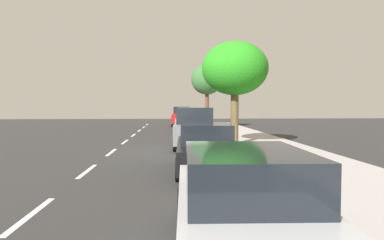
# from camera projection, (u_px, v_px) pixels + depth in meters

# --- Properties ---
(ground) EXTENTS (71.79, 71.79, 0.00)m
(ground) POSITION_uv_depth(u_px,v_px,m) (179.00, 151.00, 15.20)
(ground) COLOR #2E2E2E
(sidewalk) EXTENTS (4.43, 44.87, 0.12)m
(sidewalk) POSITION_uv_depth(u_px,v_px,m) (266.00, 149.00, 15.44)
(sidewalk) COLOR #ABA5A5
(sidewalk) RESTS_ON ground
(curb_edge) EXTENTS (0.16, 44.87, 0.12)m
(curb_edge) POSITION_uv_depth(u_px,v_px,m) (218.00, 149.00, 15.30)
(curb_edge) COLOR gray
(curb_edge) RESTS_ON ground
(lane_stripe_centre) EXTENTS (0.14, 44.20, 0.01)m
(lane_stripe_centre) POSITION_uv_depth(u_px,v_px,m) (111.00, 152.00, 14.68)
(lane_stripe_centre) COLOR white
(lane_stripe_centre) RESTS_ON ground
(lane_stripe_bike_edge) EXTENTS (0.12, 44.87, 0.01)m
(lane_stripe_bike_edge) POSITION_uv_depth(u_px,v_px,m) (186.00, 151.00, 15.22)
(lane_stripe_bike_edge) COLOR white
(lane_stripe_bike_edge) RESTS_ON ground
(parked_sedan_silver_second) EXTENTS (1.96, 4.46, 1.52)m
(parked_sedan_silver_second) POSITION_uv_depth(u_px,v_px,m) (245.00, 207.00, 4.35)
(parked_sedan_silver_second) COLOR #B7BABF
(parked_sedan_silver_second) RESTS_ON ground
(parked_sedan_black_mid) EXTENTS (1.95, 4.46, 1.52)m
(parked_sedan_black_mid) POSITION_uv_depth(u_px,v_px,m) (205.00, 148.00, 10.44)
(parked_sedan_black_mid) COLOR black
(parked_sedan_black_mid) RESTS_ON ground
(parked_suv_grey_far) EXTENTS (2.17, 4.80, 1.99)m
(parked_suv_grey_far) POSITION_uv_depth(u_px,v_px,m) (194.00, 127.00, 16.34)
(parked_suv_grey_far) COLOR slate
(parked_suv_grey_far) RESTS_ON ground
(parked_sedan_tan_farthest) EXTENTS (1.85, 4.41, 1.52)m
(parked_sedan_tan_farthest) POSITION_uv_depth(u_px,v_px,m) (186.00, 122.00, 26.54)
(parked_sedan_tan_farthest) COLOR tan
(parked_sedan_tan_farthest) RESTS_ON ground
(parked_pickup_red_end) EXTENTS (2.17, 5.37, 1.95)m
(parked_pickup_red_end) POSITION_uv_depth(u_px,v_px,m) (182.00, 117.00, 33.34)
(parked_pickup_red_end) COLOR maroon
(parked_pickup_red_end) RESTS_ON ground
(bicycle_at_curb) EXTENTS (1.74, 0.54, 0.79)m
(bicycle_at_curb) POSITION_uv_depth(u_px,v_px,m) (197.00, 131.00, 22.02)
(bicycle_at_curb) COLOR black
(bicycle_at_curb) RESTS_ON ground
(cyclist_with_backpack) EXTENTS (0.44, 0.62, 1.81)m
(cyclist_with_backpack) POSITION_uv_depth(u_px,v_px,m) (201.00, 120.00, 21.55)
(cyclist_with_backpack) COLOR #C6B284
(cyclist_with_backpack) RESTS_ON ground
(street_tree_near_cyclist) EXTENTS (3.35, 3.35, 5.21)m
(street_tree_near_cyclist) POSITION_uv_depth(u_px,v_px,m) (235.00, 69.00, 16.63)
(street_tree_near_cyclist) COLOR brown
(street_tree_near_cyclist) RESTS_ON sidewalk
(street_tree_mid_block) EXTENTS (2.88, 2.88, 5.75)m
(street_tree_mid_block) POSITION_uv_depth(u_px,v_px,m) (207.00, 80.00, 29.87)
(street_tree_mid_block) COLOR brown
(street_tree_mid_block) RESTS_ON sidewalk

